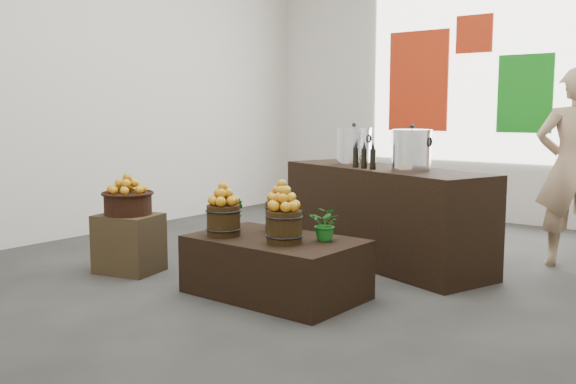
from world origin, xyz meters
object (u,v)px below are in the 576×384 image
Objects in this scene: shopper at (573,168)px; stock_pot_center at (412,151)px; crate at (129,243)px; display_table at (275,267)px; wicker_basket at (128,204)px; stock_pot_left at (354,147)px; counter at (383,215)px.

stock_pot_center is at bearing 17.14° from shopper.
display_table is at bearing 8.35° from crate.
stock_pot_center reaches higher than display_table.
shopper is at bearing 58.06° from display_table.
wicker_basket is 0.23× the size of shopper.
stock_pot_left reaches higher than display_table.
display_table is at bearing -75.72° from counter.
counter is 0.74m from stock_pot_center.
stock_pot_center is (0.47, 1.41, 0.88)m from display_table.
display_table is at bearing 8.35° from wicker_basket.
stock_pot_left is at bearing 160.88° from stock_pot_center.
counter is at bearing -19.12° from stock_pot_left.
display_table is 3.85× the size of stock_pot_left.
stock_pot_left is 0.83m from stock_pot_center.
shopper is (1.49, 0.96, 0.48)m from counter.
crate is 1.52× the size of stock_pot_center.
shopper reaches higher than stock_pot_center.
stock_pot_left is at bearing 57.25° from crate.
crate is 0.37m from wicker_basket.
stock_pot_center is at bearing -19.12° from stock_pot_left.
display_table is 3.85× the size of stock_pot_center.
stock_pot_left and stock_pot_center have the same top height.
shopper is (3.16, 2.72, 0.68)m from crate.
crate is 1.52× the size of stock_pot_left.
stock_pot_center is (2.02, 1.64, 0.85)m from crate.
crate is at bearing -122.75° from stock_pot_left.
counter is (1.67, 1.76, -0.17)m from wicker_basket.
display_table is at bearing -79.46° from stock_pot_left.
wicker_basket is 2.44m from counter.
wicker_basket is at bearing -114.46° from counter.
wicker_basket is at bearing 0.00° from crate.
stock_pot_center is at bearing 39.09° from wicker_basket.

